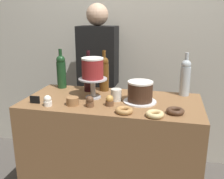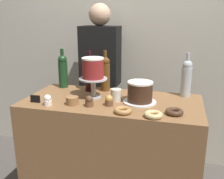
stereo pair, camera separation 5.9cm
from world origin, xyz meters
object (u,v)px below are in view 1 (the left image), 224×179
at_px(cupcake_chocolate, 90,102).
at_px(white_layer_cake, 93,68).
at_px(wine_bottle_green, 61,71).
at_px(cupcake_caramel, 110,101).
at_px(wine_bottle_dark_red, 89,73).
at_px(cookie_stack, 73,101).
at_px(donut_maple, 124,110).
at_px(barista_figure, 98,85).
at_px(wine_bottle_clear, 185,77).
at_px(donut_glazed, 155,114).
at_px(wine_bottle_amber, 104,73).
at_px(chocolate_round_cake, 140,91).
at_px(cake_stand_pedestal, 93,85).
at_px(cupcake_vanilla, 48,101).
at_px(coffee_cup_ceramic, 116,95).
at_px(donut_chocolate, 175,111).
at_px(price_sign_chalkboard, 35,100).

bearing_deg(cupcake_chocolate, white_layer_cake, 100.13).
relative_size(wine_bottle_green, cupcake_caramel, 4.38).
height_order(wine_bottle_dark_red, cookie_stack, wine_bottle_dark_red).
relative_size(donut_maple, barista_figure, 0.07).
bearing_deg(wine_bottle_clear, wine_bottle_green, -179.23).
xyz_separation_m(donut_maple, barista_figure, (-0.41, 0.83, -0.08)).
bearing_deg(donut_glazed, wine_bottle_amber, 132.91).
bearing_deg(chocolate_round_cake, wine_bottle_green, 161.28).
relative_size(wine_bottle_green, wine_bottle_clear, 1.00).
xyz_separation_m(wine_bottle_dark_red, wine_bottle_amber, (0.12, 0.04, 0.00)).
relative_size(cake_stand_pedestal, cupcake_vanilla, 2.79).
bearing_deg(chocolate_round_cake, donut_maple, -107.82).
bearing_deg(coffee_cup_ceramic, cupcake_chocolate, -131.33).
bearing_deg(donut_chocolate, coffee_cup_ceramic, 158.21).
height_order(cupcake_vanilla, donut_maple, cupcake_vanilla).
bearing_deg(cake_stand_pedestal, coffee_cup_ceramic, -5.88).
relative_size(wine_bottle_clear, donut_maple, 2.91).
distance_m(cupcake_vanilla, donut_maple, 0.53).
bearing_deg(wine_bottle_green, donut_chocolate, -22.93).
bearing_deg(cupcake_caramel, donut_maple, -42.34).
height_order(white_layer_cake, donut_maple, white_layer_cake).
height_order(wine_bottle_green, barista_figure, barista_figure).
height_order(wine_bottle_green, cookie_stack, wine_bottle_green).
xyz_separation_m(wine_bottle_clear, donut_chocolate, (-0.07, -0.41, -0.13)).
distance_m(white_layer_cake, wine_bottle_clear, 0.70).
relative_size(cupcake_vanilla, donut_glazed, 0.66).
xyz_separation_m(white_layer_cake, donut_maple, (0.28, -0.24, -0.21)).
xyz_separation_m(white_layer_cake, wine_bottle_clear, (0.66, 0.22, -0.08)).
distance_m(cupcake_vanilla, price_sign_chalkboard, 0.12).
distance_m(cupcake_caramel, donut_chocolate, 0.44).
xyz_separation_m(chocolate_round_cake, cupcake_chocolate, (-0.32, -0.16, -0.05)).
bearing_deg(chocolate_round_cake, coffee_cup_ceramic, 178.34).
bearing_deg(cupcake_caramel, wine_bottle_amber, 110.40).
bearing_deg(donut_maple, cake_stand_pedestal, 138.63).
distance_m(cake_stand_pedestal, donut_chocolate, 0.62).
bearing_deg(cupcake_chocolate, cake_stand_pedestal, 100.13).
bearing_deg(cupcake_chocolate, wine_bottle_amber, 90.43).
distance_m(cookie_stack, price_sign_chalkboard, 0.27).
bearing_deg(donut_maple, wine_bottle_green, 143.60).
bearing_deg(cupcake_vanilla, wine_bottle_clear, 26.76).
xyz_separation_m(wine_bottle_dark_red, wine_bottle_green, (-0.25, 0.04, 0.00)).
height_order(cake_stand_pedestal, wine_bottle_green, wine_bottle_green).
bearing_deg(cupcake_vanilla, white_layer_cake, 43.22).
xyz_separation_m(wine_bottle_green, donut_glazed, (0.81, -0.47, -0.13)).
distance_m(wine_bottle_amber, barista_figure, 0.47).
height_order(donut_glazed, barista_figure, barista_figure).
distance_m(cake_stand_pedestal, white_layer_cake, 0.12).
distance_m(wine_bottle_dark_red, barista_figure, 0.47).
height_order(white_layer_cake, coffee_cup_ceramic, white_layer_cake).
distance_m(cupcake_vanilla, donut_chocolate, 0.84).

